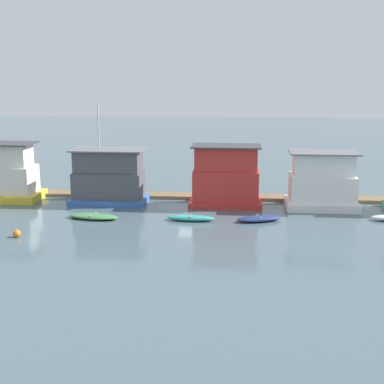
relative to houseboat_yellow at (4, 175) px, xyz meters
The scene contains 10 objects.
ground_plane 17.44m from the houseboat_yellow, ahead, with size 200.00×200.00×0.00m, color #475B66.
dock_walkway 17.57m from the houseboat_yellow, ahead, with size 51.00×2.01×0.30m, color brown.
houseboat_yellow is the anchor object (origin of this frame).
houseboat_blue 9.75m from the houseboat_yellow, ahead, with size 6.69×3.81×8.78m.
houseboat_red 20.12m from the houseboat_yellow, ahead, with size 6.25×3.54×5.28m.
houseboat_white 28.30m from the houseboat_yellow, ahead, with size 6.01×3.84×4.87m.
dinghy_green 11.58m from the houseboat_yellow, 30.73° to the right, with size 4.29×2.04×0.42m.
dinghy_teal 18.57m from the houseboat_yellow, 17.93° to the right, with size 3.82×1.17×0.45m.
dinghy_navy 23.61m from the houseboat_yellow, 13.18° to the right, with size 3.83×2.37×0.46m.
buoy_orange 12.69m from the houseboat_yellow, 62.49° to the right, with size 0.54×0.54×0.54m, color orange.
Camera 1 is at (4.13, -45.25, 11.20)m, focal length 50.00 mm.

